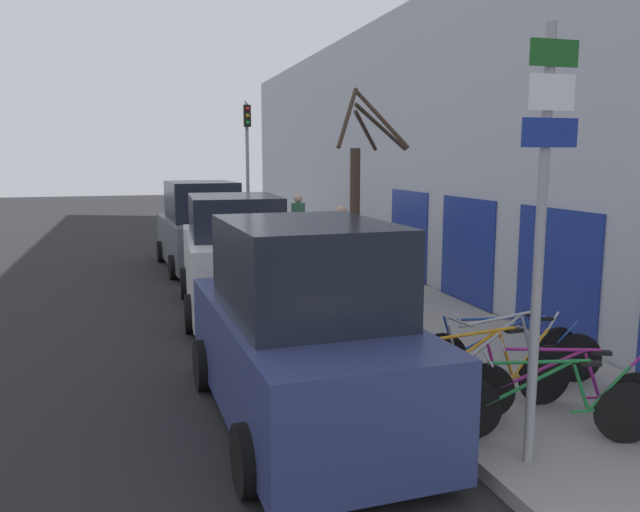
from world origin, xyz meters
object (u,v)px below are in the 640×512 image
(parked_car_0, at_px, (303,334))
(traffic_light, at_px, (248,155))
(parked_car_1, at_px, (234,259))
(street_tree, at_px, (358,216))
(bicycle_0, at_px, (548,406))
(signpost, at_px, (541,225))
(bicycle_2, at_px, (477,378))
(bicycle_3, at_px, (504,360))
(pedestrian_far, at_px, (298,221))
(parked_car_2, at_px, (201,230))
(bicycle_1, at_px, (560,391))
(bicycle_4, at_px, (510,353))
(pedestrian_near, at_px, (341,241))

(parked_car_0, height_order, traffic_light, traffic_light)
(parked_car_1, xyz_separation_m, street_tree, (1.64, -2.42, 0.99))
(bicycle_0, xyz_separation_m, street_tree, (-0.40, 4.42, 1.51))
(signpost, relative_size, parked_car_1, 0.89)
(bicycle_2, height_order, bicycle_3, bicycle_3)
(traffic_light, bearing_deg, street_tree, -89.55)
(bicycle_0, relative_size, pedestrian_far, 1.13)
(parked_car_1, xyz_separation_m, parked_car_2, (-0.09, 5.07, 0.00))
(bicycle_3, height_order, parked_car_1, parked_car_1)
(signpost, xyz_separation_m, pedestrian_far, (1.04, 12.36, -1.19))
(bicycle_0, distance_m, parked_car_2, 12.11)
(parked_car_0, bearing_deg, bicycle_2, -21.91)
(parked_car_1, relative_size, pedestrian_far, 2.48)
(bicycle_3, bearing_deg, signpost, 145.28)
(bicycle_3, bearing_deg, traffic_light, -5.70)
(bicycle_1, xyz_separation_m, parked_car_0, (-2.51, 1.15, 0.51))
(bicycle_0, relative_size, bicycle_4, 0.91)
(bicycle_4, bearing_deg, pedestrian_far, 17.84)
(bicycle_2, relative_size, parked_car_0, 0.57)
(parked_car_2, bearing_deg, bicycle_3, -80.54)
(signpost, xyz_separation_m, parked_car_0, (-1.70, 1.79, -1.35))
(bicycle_0, bearing_deg, pedestrian_far, 17.55)
(parked_car_0, distance_m, traffic_light, 12.70)
(parked_car_1, bearing_deg, pedestrian_near, 20.90)
(pedestrian_near, bearing_deg, bicycle_2, -87.03)
(parked_car_1, distance_m, street_tree, 3.08)
(parked_car_2, relative_size, pedestrian_far, 2.53)
(bicycle_4, bearing_deg, bicycle_0, 176.89)
(bicycle_0, xyz_separation_m, bicycle_4, (0.61, 1.58, 0.00))
(pedestrian_far, bearing_deg, bicycle_1, 73.95)
(parked_car_2, bearing_deg, bicycle_1, -81.32)
(parked_car_0, xyz_separation_m, street_tree, (1.73, 2.96, 1.00))
(bicycle_0, distance_m, bicycle_1, 0.49)
(bicycle_0, xyz_separation_m, pedestrian_near, (0.41, 7.63, 0.67))
(parked_car_2, xyz_separation_m, pedestrian_far, (2.74, 0.13, 0.14))
(bicycle_2, relative_size, street_tree, 0.64)
(signpost, xyz_separation_m, bicycle_1, (0.81, 0.63, -1.86))
(bicycle_1, distance_m, bicycle_2, 0.86)
(pedestrian_far, height_order, street_tree, street_tree)
(bicycle_3, distance_m, parked_car_1, 6.07)
(bicycle_3, bearing_deg, pedestrian_near, -10.08)
(bicycle_1, relative_size, bicycle_4, 0.86)
(parked_car_1, bearing_deg, bicycle_3, -64.07)
(bicycle_0, bearing_deg, pedestrian_near, 17.39)
(bicycle_1, xyz_separation_m, parked_car_1, (-2.42, 6.53, 0.52))
(bicycle_3, bearing_deg, pedestrian_far, -10.83)
(parked_car_2, bearing_deg, pedestrian_near, -62.84)
(bicycle_0, height_order, pedestrian_far, pedestrian_far)
(bicycle_4, distance_m, traffic_light, 12.61)
(bicycle_1, bearing_deg, bicycle_4, 17.96)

